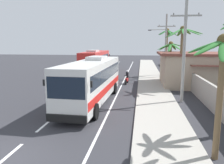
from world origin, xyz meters
name	(u,v)px	position (x,y,z in m)	size (l,w,h in m)	color
ground_plane	(2,161)	(0.00, 0.00, 0.00)	(160.00, 160.00, 0.00)	#303035
sidewalk_kerb	(156,102)	(6.80, 10.00, 0.07)	(3.20, 90.00, 0.14)	#A8A399
lane_markings	(106,89)	(1.99, 14.72, 0.00)	(3.50, 71.00, 0.01)	white
boundary_wall	(195,84)	(10.60, 14.00, 0.92)	(0.24, 60.00, 1.83)	#9E998E
coach_bus_foreground	(93,79)	(1.72, 9.58, 1.89)	(3.19, 11.75, 3.63)	silver
coach_bus_far_lane	(95,61)	(-1.64, 26.62, 1.93)	(2.98, 11.50, 3.71)	red
motorcycle_beside_bus	(127,78)	(3.88, 18.36, 0.65)	(0.56, 1.96, 1.60)	black
utility_pole_mid	(184,48)	(8.83, 10.51, 4.39)	(2.32, 0.24, 8.42)	#9E9E99
utility_pole_far	(165,44)	(8.63, 23.63, 4.56)	(3.59, 0.24, 8.53)	#9E9E99
palm_nearest	(182,45)	(9.51, 15.36, 4.56)	(3.70, 3.90, 6.40)	brown
palm_second	(222,65)	(8.66, 1.36, 3.90)	(2.68, 2.70, 5.11)	brown
palm_fourth	(170,51)	(9.01, 20.45, 3.75)	(3.51, 3.42, 4.95)	brown
palm_farthest	(167,42)	(9.09, 25.73, 4.86)	(2.78, 2.86, 6.81)	brown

